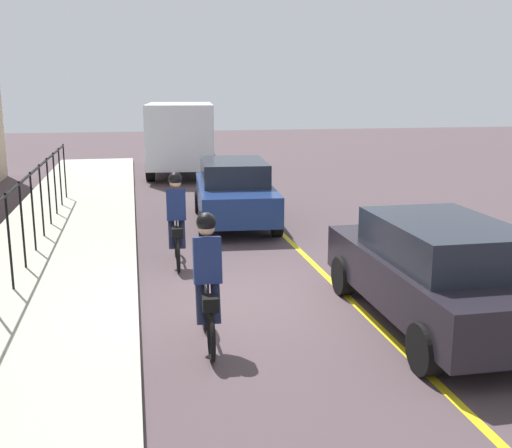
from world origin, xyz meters
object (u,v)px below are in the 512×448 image
(cyclist_lead, at_px, (176,220))
(patrol_sedan, at_px, (436,270))
(box_truck_background, at_px, (181,135))
(cyclist_follow, at_px, (207,281))
(parked_sedan_rear, at_px, (234,191))

(cyclist_lead, relative_size, patrol_sedan, 0.41)
(cyclist_lead, distance_m, box_truck_background, 13.11)
(cyclist_follow, height_order, parked_sedan_rear, cyclist_follow)
(parked_sedan_rear, bearing_deg, box_truck_background, -172.31)
(patrol_sedan, xyz_separation_m, parked_sedan_rear, (7.37, 1.72, 0.00))
(box_truck_background, bearing_deg, cyclist_follow, -178.00)
(cyclist_follow, bearing_deg, patrol_sedan, -85.77)
(cyclist_lead, distance_m, parked_sedan_rear, 3.96)
(cyclist_lead, relative_size, box_truck_background, 0.26)
(parked_sedan_rear, distance_m, box_truck_background, 9.52)
(patrol_sedan, bearing_deg, cyclist_follow, 92.46)
(patrol_sedan, bearing_deg, box_truck_background, 8.08)
(cyclist_follow, relative_size, patrol_sedan, 0.41)
(cyclist_lead, height_order, patrol_sedan, cyclist_lead)
(cyclist_lead, bearing_deg, patrol_sedan, -135.89)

